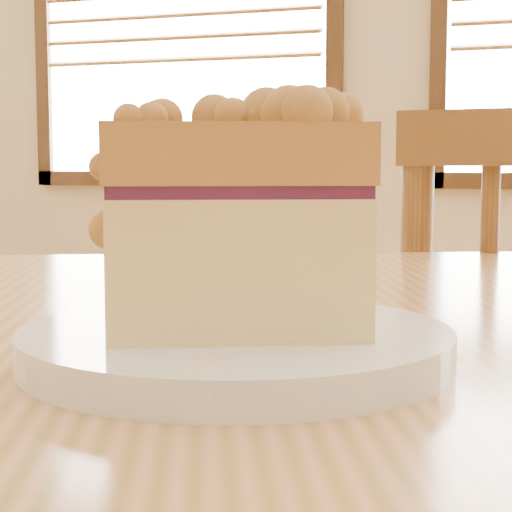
{
  "coord_description": "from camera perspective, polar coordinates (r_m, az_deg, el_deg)",
  "views": [
    {
      "loc": [
        0.0,
        -0.46,
        0.84
      ],
      "look_at": [
        -0.14,
        -0.04,
        0.8
      ],
      "focal_mm": 62.0,
      "sensor_mm": 36.0,
      "label": 1
    }
  ],
  "objects": [
    {
      "name": "cake_slice",
      "position": [
        0.41,
        -1.4,
        2.79
      ],
      "size": [
        0.14,
        0.13,
        0.11
      ],
      "rotation": [
        0.0,
        0.0,
        0.41
      ],
      "color": "#DDC07D",
      "rests_on": "plate"
    },
    {
      "name": "plate",
      "position": [
        0.42,
        -1.31,
        -5.87
      ],
      "size": [
        0.2,
        0.2,
        0.02
      ],
      "color": "white",
      "rests_on": "cafe_table_main"
    },
    {
      "name": "cafe_table_main",
      "position": [
        0.57,
        12.22,
        -13.79
      ],
      "size": [
        1.42,
        1.2,
        0.75
      ],
      "rotation": [
        0.0,
        0.0,
        0.38
      ],
      "color": "#D08651",
      "rests_on": "ground"
    }
  ]
}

